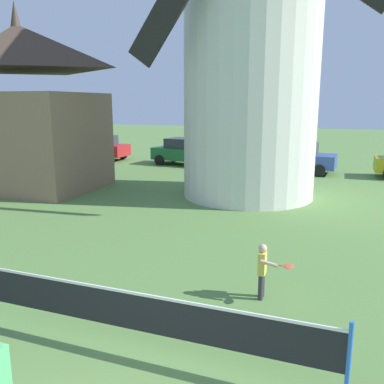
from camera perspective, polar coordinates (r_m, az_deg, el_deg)
The scene contains 7 objects.
windmill at distance 16.46m, azimuth 8.31°, elevation 22.90°, with size 9.39×5.75×14.13m.
tennis_net at distance 6.14m, azimuth -6.85°, elevation -16.21°, with size 5.56×0.06×1.10m.
player_far at distance 7.90m, azimuth 9.82°, elevation -10.27°, with size 0.66×0.44×1.06m.
parked_car_red at distance 27.43m, azimuth -12.77°, elevation 6.02°, with size 3.82×1.88×1.56m.
parked_car_green at distance 24.54m, azimuth -0.85°, elevation 5.63°, with size 4.06×2.29×1.56m.
parked_car_blue at distance 22.50m, azimuth 13.58°, elevation 4.70°, with size 4.52×2.08×1.56m.
chapel at distance 19.03m, azimuth -22.24°, elevation 10.32°, with size 6.50×4.90×7.60m.
Camera 1 is at (2.25, -2.66, 3.60)m, focal length 38.80 mm.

